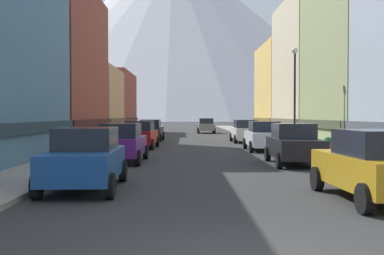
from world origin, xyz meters
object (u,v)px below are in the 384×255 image
object	(u,v)px
potted_plant_0	(373,153)
streetlamp_right	(295,83)
car_right_0	(375,165)
car_right_3	(245,131)
car_right_1	(294,144)
potted_plant_1	(328,145)
car_right_2	(263,136)
car_driving_0	(206,126)
car_left_3	(151,130)
car_left_2	(140,134)
car_left_0	(85,158)
car_left_1	(121,143)

from	to	relation	value
potted_plant_0	streetlamp_right	xyz separation A→B (m)	(-1.65, 7.33, 3.43)
car_right_0	potted_plant_0	distance (m)	8.79
car_right_3	streetlamp_right	xyz separation A→B (m)	(1.55, -10.33, 3.09)
car_right_1	potted_plant_1	distance (m)	6.62
car_right_3	potted_plant_1	bearing A→B (deg)	-74.07
car_right_2	car_right_3	bearing A→B (deg)	89.99
car_right_2	car_driving_0	distance (m)	28.56
car_left_3	potted_plant_1	world-z (taller)	car_left_3
car_right_2	car_right_1	bearing A→B (deg)	-89.98
car_right_2	potted_plant_1	xyz separation A→B (m)	(3.20, -2.30, -0.40)
car_right_3	potted_plant_1	distance (m)	11.67
potted_plant_0	car_left_2	bearing A→B (deg)	134.66
car_left_2	car_left_3	world-z (taller)	same
car_left_2	car_right_0	size ratio (longest dim) A/B	1.00
car_right_0	car_driving_0	xyz separation A→B (m)	(-2.20, 45.41, 0.00)
car_right_3	potted_plant_0	size ratio (longest dim) A/B	5.31
potted_plant_1	car_right_2	bearing A→B (deg)	144.29
car_left_0	car_left_3	xyz separation A→B (m)	(0.00, 26.40, 0.00)
car_left_1	potted_plant_0	size ratio (longest dim) A/B	5.35
car_left_0	car_right_0	bearing A→B (deg)	-14.95
car_left_2	potted_plant_1	size ratio (longest dim) A/B	5.71
potted_plant_1	car_left_0	bearing A→B (deg)	-130.60
potted_plant_0	potted_plant_1	world-z (taller)	potted_plant_0
car_left_3	potted_plant_1	bearing A→B (deg)	-51.95
car_right_0	car_right_2	world-z (taller)	same
car_left_1	car_right_3	xyz separation A→B (m)	(7.60, 15.95, 0.00)
car_left_0	potted_plant_1	xyz separation A→B (m)	(10.80, 12.60, -0.40)
car_right_2	car_left_3	bearing A→B (deg)	123.46
car_left_2	car_right_1	size ratio (longest dim) A/B	1.01
car_right_3	car_right_0	bearing A→B (deg)	-89.99
car_left_3	potted_plant_1	distance (m)	17.53
car_left_3	streetlamp_right	distance (m)	16.13
car_left_0	car_left_3	size ratio (longest dim) A/B	1.00
potted_plant_1	car_left_1	bearing A→B (deg)	-156.33
car_left_3	car_right_0	xyz separation A→B (m)	(7.60, -28.43, 0.00)
car_left_1	car_left_3	bearing A→B (deg)	90.00
car_left_2	car_right_0	bearing A→B (deg)	-68.30
car_right_1	car_driving_0	bearing A→B (deg)	93.45
car_left_3	car_driving_0	world-z (taller)	same
car_right_3	potted_plant_0	distance (m)	17.95
car_right_0	potted_plant_1	size ratio (longest dim) A/B	5.68
car_driving_0	potted_plant_1	size ratio (longest dim) A/B	5.60
car_left_0	car_left_1	distance (m)	7.87
car_right_2	car_driving_0	size ratio (longest dim) A/B	1.01
car_right_2	potted_plant_1	world-z (taller)	car_right_2
potted_plant_0	car_right_3	bearing A→B (deg)	100.27
car_left_2	car_left_0	bearing A→B (deg)	-90.00
car_left_1	car_driving_0	world-z (taller)	same
car_left_1	car_right_2	bearing A→B (deg)	42.79
streetlamp_right	car_left_0	bearing A→B (deg)	-124.16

